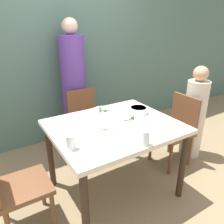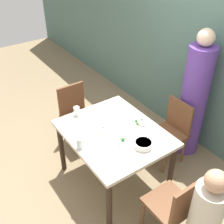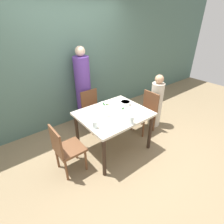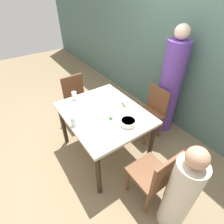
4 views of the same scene
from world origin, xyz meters
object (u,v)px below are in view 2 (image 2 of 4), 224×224
(chair_adult_spot, at_px, (171,130))
(chair_child_spot, at_px, (175,205))
(person_adult, at_px, (194,100))
(glass_water_tall, at_px, (80,143))
(bowl_curry, at_px, (143,144))
(plate_rice_adult, at_px, (123,138))

(chair_adult_spot, relative_size, chair_child_spot, 1.00)
(chair_child_spot, relative_size, person_adult, 0.50)
(person_adult, height_order, glass_water_tall, person_adult)
(bowl_curry, bearing_deg, plate_rice_adult, -155.96)
(chair_adult_spot, bearing_deg, person_adult, 90.00)
(plate_rice_adult, relative_size, glass_water_tall, 1.96)
(glass_water_tall, bearing_deg, bowl_curry, 56.21)
(bowl_curry, distance_m, plate_rice_adult, 0.23)
(chair_child_spot, bearing_deg, bowl_curry, -95.66)
(person_adult, height_order, plate_rice_adult, person_adult)
(chair_child_spot, bearing_deg, chair_adult_spot, -132.73)
(chair_child_spot, bearing_deg, plate_rice_adult, -86.97)
(person_adult, relative_size, glass_water_tall, 14.25)
(plate_rice_adult, height_order, glass_water_tall, glass_water_tall)
(plate_rice_adult, bearing_deg, chair_child_spot, 3.03)
(chair_child_spot, height_order, plate_rice_adult, chair_child_spot)
(plate_rice_adult, bearing_deg, glass_water_tall, -108.02)
(chair_child_spot, xyz_separation_m, bowl_curry, (-0.54, 0.05, 0.33))
(chair_child_spot, xyz_separation_m, plate_rice_adult, (-0.75, -0.04, 0.31))
(chair_child_spot, xyz_separation_m, person_adult, (-0.82, 1.09, 0.32))
(chair_child_spot, distance_m, plate_rice_adult, 0.82)
(plate_rice_adult, bearing_deg, bowl_curry, 24.04)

